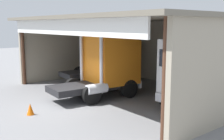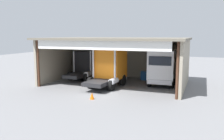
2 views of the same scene
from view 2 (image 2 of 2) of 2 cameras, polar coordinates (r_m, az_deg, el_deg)
The scene contains 8 objects.
ground_plane at distance 21.47m, azimuth -2.95°, elevation -5.36°, with size 80.00×80.00×0.00m, color slate.
workshop_shed at distance 25.71m, azimuth 1.68°, elevation 4.50°, with size 14.37×9.51×4.79m.
truck_black_center_right_bay at distance 28.11m, azimuth -6.12°, elevation 1.32°, with size 2.69×5.29×3.31m.
truck_orange_yard_outside at distance 23.80m, azimuth -0.63°, elevation 0.86°, with size 2.85×5.48×3.76m.
truck_white_left_bay at distance 24.22m, azimuth 11.71°, elevation 0.65°, with size 2.70×4.60×3.61m.
oil_drum at distance 27.53m, azimuth 8.62°, elevation -1.43°, with size 0.58×0.58×0.91m, color #194CB2.
tool_cart at distance 27.51m, azimuth 7.85°, elevation -1.33°, with size 0.90×0.60×1.00m, color #1E59A5.
traffic_cone at distance 19.25m, azimuth -4.77°, elevation -6.13°, with size 0.36×0.36×0.56m, color orange.
Camera 2 is at (8.52, -19.04, 5.07)m, focal length 38.50 mm.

